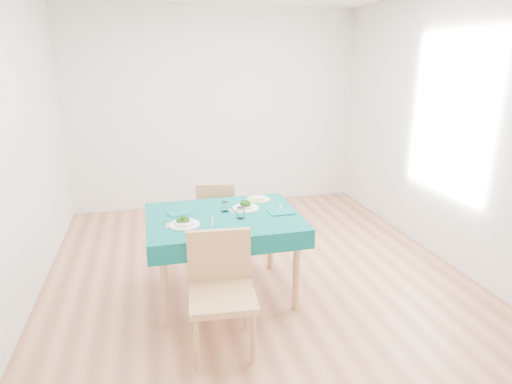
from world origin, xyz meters
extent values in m
cube|color=#965A3E|center=(0.00, 0.00, -0.01)|extent=(4.00, 4.50, 0.02)
cube|color=silver|center=(0.00, 2.25, 1.35)|extent=(4.00, 0.02, 2.70)
cube|color=silver|center=(0.00, -2.25, 1.35)|extent=(4.00, 0.02, 2.70)
cube|color=silver|center=(-2.00, 0.00, 1.35)|extent=(0.02, 4.50, 2.70)
cube|color=silver|center=(2.00, 0.00, 1.35)|extent=(0.02, 4.50, 2.70)
cube|color=#075550|center=(-0.36, -0.30, 0.38)|extent=(1.28, 0.97, 0.76)
cube|color=tan|center=(-0.51, -1.03, 0.59)|extent=(0.51, 0.55, 1.17)
cube|color=tan|center=(-0.30, 0.52, 0.48)|extent=(0.45, 0.48, 0.96)
cube|color=silver|center=(-0.84, -0.40, 0.76)|extent=(0.03, 0.17, 0.00)
cube|color=silver|center=(-0.48, -0.42, 0.76)|extent=(0.06, 0.22, 0.00)
cube|color=silver|center=(-0.28, -0.19, 0.76)|extent=(0.04, 0.18, 0.00)
cube|color=silver|center=(0.17, -0.23, 0.76)|extent=(0.08, 0.23, 0.00)
cube|color=#0B5D58|center=(-0.72, -0.17, 0.76)|extent=(0.21, 0.18, 0.01)
cube|color=#0B5D58|center=(0.14, -0.35, 0.76)|extent=(0.21, 0.15, 0.01)
cylinder|color=white|center=(-0.33, -0.19, 0.80)|extent=(0.07, 0.07, 0.09)
cylinder|color=white|center=(-0.23, -0.39, 0.80)|extent=(0.07, 0.07, 0.09)
cylinder|color=#B9D769|center=(0.03, 0.04, 0.76)|extent=(0.22, 0.22, 0.01)
cube|color=beige|center=(0.03, 0.04, 0.78)|extent=(0.13, 0.13, 0.02)
camera|label=1|loc=(-0.92, -3.67, 2.05)|focal=30.00mm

